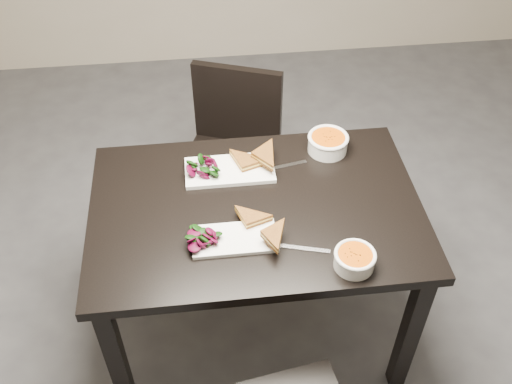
# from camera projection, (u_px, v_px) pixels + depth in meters

# --- Properties ---
(ground) EXTENTS (5.00, 5.00, 0.00)m
(ground) POSITION_uv_depth(u_px,v_px,m) (334.00, 354.00, 2.51)
(ground) COLOR #47474C
(ground) RESTS_ON ground
(table) EXTENTS (1.20, 0.80, 0.75)m
(table) POSITION_uv_depth(u_px,v_px,m) (256.00, 225.00, 2.17)
(table) COLOR black
(table) RESTS_ON ground
(chair_far) EXTENTS (0.54, 0.54, 0.85)m
(chair_far) POSITION_uv_depth(u_px,v_px,m) (232.00, 147.00, 2.76)
(chair_far) COLOR black
(chair_far) RESTS_ON ground
(plate_near) EXTENTS (0.29, 0.14, 0.01)m
(plate_near) POSITION_uv_depth(u_px,v_px,m) (234.00, 239.00, 1.98)
(plate_near) COLOR white
(plate_near) RESTS_ON table
(sandwich_near) EXTENTS (0.17, 0.15, 0.05)m
(sandwich_near) POSITION_uv_depth(u_px,v_px,m) (253.00, 228.00, 1.98)
(sandwich_near) COLOR #965C1F
(sandwich_near) RESTS_ON plate_near
(salad_near) EXTENTS (0.09, 0.08, 0.04)m
(salad_near) POSITION_uv_depth(u_px,v_px,m) (204.00, 236.00, 1.95)
(salad_near) COLOR black
(salad_near) RESTS_ON plate_near
(soup_bowl_near) EXTENTS (0.14, 0.14, 0.06)m
(soup_bowl_near) POSITION_uv_depth(u_px,v_px,m) (355.00, 259.00, 1.88)
(soup_bowl_near) COLOR white
(soup_bowl_near) RESTS_ON table
(cutlery_near) EXTENTS (0.18, 0.06, 0.00)m
(cutlery_near) POSITION_uv_depth(u_px,v_px,m) (303.00, 248.00, 1.96)
(cutlery_near) COLOR silver
(cutlery_near) RESTS_ON table
(plate_far) EXTENTS (0.34, 0.17, 0.02)m
(plate_far) POSITION_uv_depth(u_px,v_px,m) (230.00, 170.00, 2.23)
(plate_far) COLOR white
(plate_far) RESTS_ON table
(sandwich_far) EXTENTS (0.20, 0.17, 0.06)m
(sandwich_far) POSITION_uv_depth(u_px,v_px,m) (247.00, 164.00, 2.20)
(sandwich_far) COLOR #965C1F
(sandwich_far) RESTS_ON plate_far
(salad_far) EXTENTS (0.11, 0.10, 0.05)m
(salad_far) POSITION_uv_depth(u_px,v_px,m) (203.00, 166.00, 2.20)
(salad_far) COLOR black
(salad_far) RESTS_ON plate_far
(soup_bowl_far) EXTENTS (0.16, 0.16, 0.07)m
(soup_bowl_far) POSITION_uv_depth(u_px,v_px,m) (328.00, 142.00, 2.30)
(soup_bowl_far) COLOR white
(soup_bowl_far) RESTS_ON table
(cutlery_far) EXTENTS (0.18, 0.05, 0.00)m
(cutlery_far) POSITION_uv_depth(u_px,v_px,m) (285.00, 166.00, 2.26)
(cutlery_far) COLOR silver
(cutlery_far) RESTS_ON table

